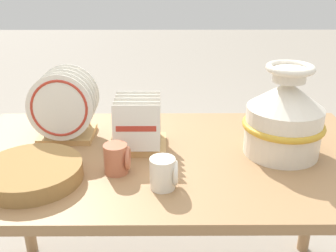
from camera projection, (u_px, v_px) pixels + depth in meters
name	position (u px, v px, depth m)	size (l,w,h in m)	color
display_table	(168.00, 174.00, 1.42)	(1.48, 0.80, 0.72)	#9E754C
ceramic_vase	(284.00, 116.00, 1.35)	(0.28, 0.28, 0.32)	silver
dish_rack_round_plates	(64.00, 110.00, 1.48)	(0.24, 0.19, 0.27)	tan
dish_rack_square_plates	(138.00, 131.00, 1.42)	(0.20, 0.18, 0.19)	tan
wicker_charger_stack	(32.00, 173.00, 1.22)	(0.31, 0.31, 0.05)	olive
mug_terracotta_glaze	(117.00, 159.00, 1.26)	(0.08, 0.08, 0.10)	#B76647
mug_cream_glaze	(164.00, 173.00, 1.17)	(0.08, 0.08, 0.10)	silver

